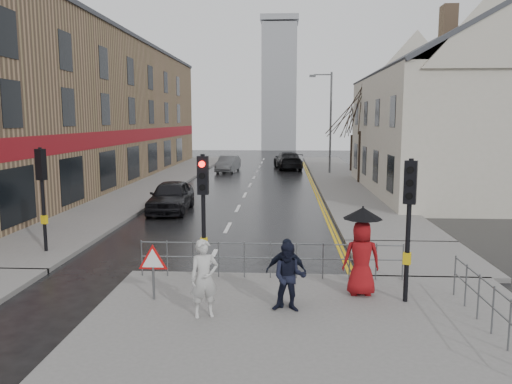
# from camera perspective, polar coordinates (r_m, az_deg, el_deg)

# --- Properties ---
(ground) EXTENTS (120.00, 120.00, 0.00)m
(ground) POSITION_cam_1_polar(r_m,az_deg,el_deg) (13.49, -6.89, -10.90)
(ground) COLOR black
(ground) RESTS_ON ground
(near_pavement) EXTENTS (10.00, 9.00, 0.14)m
(near_pavement) POSITION_cam_1_polar(r_m,az_deg,el_deg) (10.05, 7.25, -17.42)
(near_pavement) COLOR #605E5B
(near_pavement) RESTS_ON ground
(left_pavement) EXTENTS (4.00, 44.00, 0.14)m
(left_pavement) POSITION_cam_1_polar(r_m,az_deg,el_deg) (36.87, -10.61, 1.36)
(left_pavement) COLOR #605E5B
(left_pavement) RESTS_ON ground
(right_pavement) EXTENTS (4.00, 40.00, 0.14)m
(right_pavement) POSITION_cam_1_polar(r_m,az_deg,el_deg) (38.02, 9.55, 1.60)
(right_pavement) COLOR #605E5B
(right_pavement) RESTS_ON ground
(pavement_bridge_right) EXTENTS (4.00, 4.20, 0.14)m
(pavement_bridge_right) POSITION_cam_1_polar(r_m,az_deg,el_deg) (16.67, 17.85, -7.25)
(pavement_bridge_right) COLOR #605E5B
(pavement_bridge_right) RESTS_ON ground
(building_left_terrace) EXTENTS (8.00, 42.00, 10.00)m
(building_left_terrace) POSITION_cam_1_polar(r_m,az_deg,el_deg) (37.38, -19.50, 8.70)
(building_left_terrace) COLOR #927254
(building_left_terrace) RESTS_ON ground
(building_right_cream) EXTENTS (9.00, 16.40, 10.10)m
(building_right_cream) POSITION_cam_1_polar(r_m,az_deg,el_deg) (32.04, 21.09, 8.38)
(building_right_cream) COLOR beige
(building_right_cream) RESTS_ON ground
(church_tower) EXTENTS (5.00, 5.00, 18.00)m
(church_tower) POSITION_cam_1_polar(r_m,az_deg,el_deg) (74.68, 2.66, 11.79)
(church_tower) COLOR #979A9F
(church_tower) RESTS_ON ground
(traffic_signal_near_left) EXTENTS (0.28, 0.27, 3.40)m
(traffic_signal_near_left) POSITION_cam_1_polar(r_m,az_deg,el_deg) (13.05, -6.06, -0.40)
(traffic_signal_near_left) COLOR black
(traffic_signal_near_left) RESTS_ON near_pavement
(traffic_signal_near_right) EXTENTS (0.34, 0.33, 3.40)m
(traffic_signal_near_right) POSITION_cam_1_polar(r_m,az_deg,el_deg) (12.05, 17.12, -1.45)
(traffic_signal_near_right) COLOR black
(traffic_signal_near_right) RESTS_ON near_pavement
(traffic_signal_far_left) EXTENTS (0.34, 0.33, 3.40)m
(traffic_signal_far_left) POSITION_cam_1_polar(r_m,az_deg,el_deg) (17.49, -23.27, 1.17)
(traffic_signal_far_left) COLOR black
(traffic_signal_far_left) RESTS_ON left_pavement
(guard_railing_front) EXTENTS (7.14, 0.04, 1.00)m
(guard_railing_front) POSITION_cam_1_polar(r_m,az_deg,el_deg) (13.61, 1.67, -6.88)
(guard_railing_front) COLOR #595B5E
(guard_railing_front) RESTS_ON near_pavement
(guard_railing_side) EXTENTS (0.04, 4.54, 1.00)m
(guard_railing_side) POSITION_cam_1_polar(r_m,az_deg,el_deg) (11.23, 25.51, -11.10)
(guard_railing_side) COLOR #595B5E
(guard_railing_side) RESTS_ON near_pavement
(warning_sign) EXTENTS (0.80, 0.07, 1.35)m
(warning_sign) POSITION_cam_1_polar(r_m,az_deg,el_deg) (12.22, -11.70, -7.94)
(warning_sign) COLOR #595B5E
(warning_sign) RESTS_ON near_pavement
(street_lamp) EXTENTS (1.83, 0.25, 8.00)m
(street_lamp) POSITION_cam_1_polar(r_m,az_deg,el_deg) (40.69, 8.28, 8.60)
(street_lamp) COLOR #595B5E
(street_lamp) RESTS_ON right_pavement
(tree_near) EXTENTS (2.40, 2.40, 6.58)m
(tree_near) POSITION_cam_1_polar(r_m,az_deg,el_deg) (34.93, 11.95, 9.28)
(tree_near) COLOR black
(tree_near) RESTS_ON right_pavement
(tree_far) EXTENTS (2.40, 2.40, 5.64)m
(tree_far) POSITION_cam_1_polar(r_m,az_deg,el_deg) (42.92, 10.97, 8.14)
(tree_far) COLOR black
(tree_far) RESTS_ON right_pavement
(pedestrian_a) EXTENTS (0.73, 0.60, 1.72)m
(pedestrian_a) POSITION_cam_1_polar(r_m,az_deg,el_deg) (11.04, -5.94, -9.81)
(pedestrian_a) COLOR #B8B7B3
(pedestrian_a) RESTS_ON near_pavement
(pedestrian_b) EXTENTS (0.80, 0.64, 1.57)m
(pedestrian_b) POSITION_cam_1_polar(r_m,az_deg,el_deg) (11.33, 3.82, -9.70)
(pedestrian_b) COLOR black
(pedestrian_b) RESTS_ON near_pavement
(pedestrian_with_umbrella) EXTENTS (0.96, 0.96, 2.18)m
(pedestrian_with_umbrella) POSITION_cam_1_polar(r_m,az_deg,el_deg) (12.49, 11.99, -6.37)
(pedestrian_with_umbrella) COLOR maroon
(pedestrian_with_umbrella) RESTS_ON near_pavement
(pedestrian_d) EXTENTS (0.95, 0.43, 1.59)m
(pedestrian_d) POSITION_cam_1_polar(r_m,az_deg,el_deg) (11.64, 3.45, -9.14)
(pedestrian_d) COLOR black
(pedestrian_d) RESTS_ON near_pavement
(car_parked) EXTENTS (1.88, 4.48, 1.51)m
(car_parked) POSITION_cam_1_polar(r_m,az_deg,el_deg) (24.34, -9.69, -0.49)
(car_parked) COLOR black
(car_parked) RESTS_ON ground
(car_mid) EXTENTS (1.85, 4.27, 1.37)m
(car_mid) POSITION_cam_1_polar(r_m,az_deg,el_deg) (42.58, -3.21, 3.23)
(car_mid) COLOR #484B4E
(car_mid) RESTS_ON ground
(car_far) EXTENTS (2.82, 5.60, 1.56)m
(car_far) POSITION_cam_1_polar(r_m,az_deg,el_deg) (45.07, 3.66, 3.63)
(car_far) COLOR black
(car_far) RESTS_ON ground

